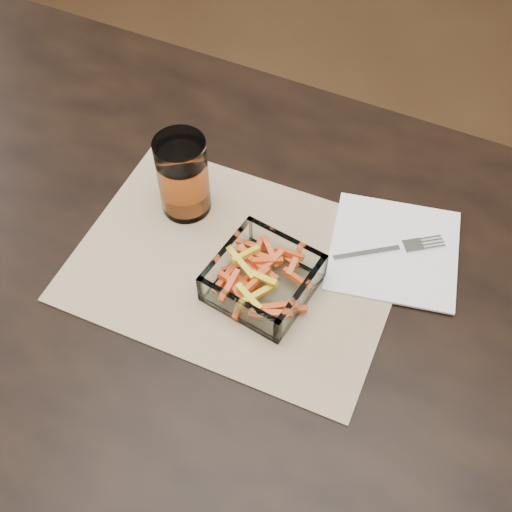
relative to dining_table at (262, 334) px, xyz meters
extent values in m
plane|color=#331E0F|center=(0.00, 0.00, -0.66)|extent=(4.50, 4.50, 0.00)
cube|color=black|center=(0.00, 0.00, 0.07)|extent=(1.60, 0.90, 0.03)
cylinder|color=black|center=(-0.72, 0.37, -0.30)|extent=(0.06, 0.06, 0.72)
cube|color=tan|center=(-0.06, 0.04, 0.09)|extent=(0.46, 0.34, 0.00)
cube|color=white|center=(-0.01, 0.02, 0.09)|extent=(0.14, 0.14, 0.01)
cube|color=white|center=(0.00, 0.08, 0.12)|extent=(0.13, 0.03, 0.05)
cube|color=white|center=(-0.02, -0.04, 0.12)|extent=(0.13, 0.03, 0.05)
cube|color=white|center=(-0.07, 0.03, 0.12)|extent=(0.03, 0.13, 0.05)
cube|color=white|center=(0.05, 0.01, 0.12)|extent=(0.03, 0.13, 0.05)
cylinder|color=white|center=(-0.18, 0.11, 0.16)|extent=(0.07, 0.07, 0.13)
cylinder|color=#B94E1A|center=(-0.18, 0.11, 0.14)|extent=(0.06, 0.06, 0.09)
cube|color=white|center=(0.14, 0.16, 0.09)|extent=(0.22, 0.22, 0.00)
cube|color=silver|center=(0.10, 0.14, 0.10)|extent=(0.08, 0.07, 0.00)
cube|color=silver|center=(0.16, 0.18, 0.10)|extent=(0.04, 0.03, 0.00)
cube|color=silver|center=(0.18, 0.20, 0.10)|extent=(0.03, 0.02, 0.00)
cube|color=silver|center=(0.18, 0.20, 0.10)|extent=(0.03, 0.02, 0.00)
cube|color=silver|center=(0.18, 0.19, 0.10)|extent=(0.03, 0.02, 0.00)
cube|color=silver|center=(0.19, 0.19, 0.10)|extent=(0.03, 0.02, 0.00)
camera|label=1|loc=(0.19, -0.42, 0.84)|focal=45.00mm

